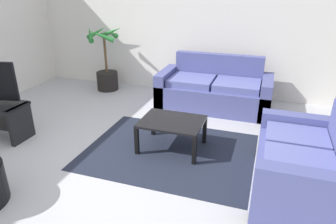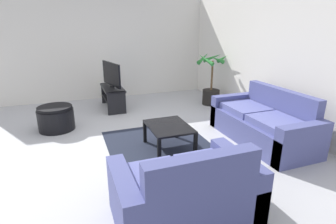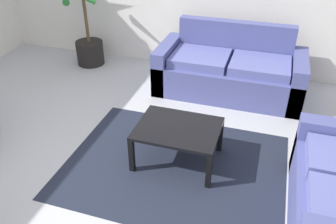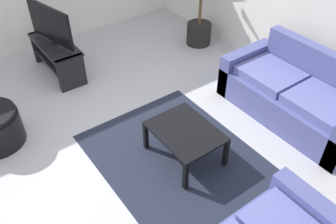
{
  "view_description": "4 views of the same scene",
  "coord_description": "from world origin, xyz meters",
  "px_view_note": "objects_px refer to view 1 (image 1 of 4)",
  "views": [
    {
      "loc": [
        1.81,
        -2.87,
        2.1
      ],
      "look_at": [
        0.65,
        0.54,
        0.56
      ],
      "focal_mm": 32.81,
      "sensor_mm": 36.0,
      "label": 1
    },
    {
      "loc": [
        4.4,
        -0.78,
        1.95
      ],
      "look_at": [
        0.42,
        0.71,
        0.55
      ],
      "focal_mm": 28.42,
      "sensor_mm": 36.0,
      "label": 2
    },
    {
      "loc": [
        1.44,
        -2.09,
        2.36
      ],
      "look_at": [
        0.54,
        0.74,
        0.5
      ],
      "focal_mm": 37.04,
      "sensor_mm": 36.0,
      "label": 3
    },
    {
      "loc": [
        2.96,
        -1.28,
        3.14
      ],
      "look_at": [
        0.32,
        0.64,
        0.43
      ],
      "focal_mm": 37.98,
      "sensor_mm": 36.0,
      "label": 4
    }
  ],
  "objects_px": {
    "couch_loveseat": "(303,166)",
    "coffee_table": "(172,124)",
    "couch_main": "(214,91)",
    "potted_palm": "(106,69)"
  },
  "relations": [
    {
      "from": "couch_loveseat",
      "to": "coffee_table",
      "type": "height_order",
      "value": "couch_loveseat"
    },
    {
      "from": "couch_main",
      "to": "potted_palm",
      "type": "xyz_separation_m",
      "value": [
        -2.3,
        0.27,
        0.14
      ]
    },
    {
      "from": "coffee_table",
      "to": "couch_loveseat",
      "type": "bearing_deg",
      "value": -14.6
    },
    {
      "from": "couch_loveseat",
      "to": "potted_palm",
      "type": "distance_m",
      "value": 4.34
    },
    {
      "from": "couch_main",
      "to": "coffee_table",
      "type": "height_order",
      "value": "couch_main"
    },
    {
      "from": "potted_palm",
      "to": "couch_main",
      "type": "bearing_deg",
      "value": -6.58
    },
    {
      "from": "coffee_table",
      "to": "potted_palm",
      "type": "bearing_deg",
      "value": 136.85
    },
    {
      "from": "couch_main",
      "to": "potted_palm",
      "type": "relative_size",
      "value": 1.5
    },
    {
      "from": "coffee_table",
      "to": "potted_palm",
      "type": "height_order",
      "value": "potted_palm"
    },
    {
      "from": "couch_main",
      "to": "coffee_table",
      "type": "relative_size",
      "value": 2.38
    }
  ]
}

